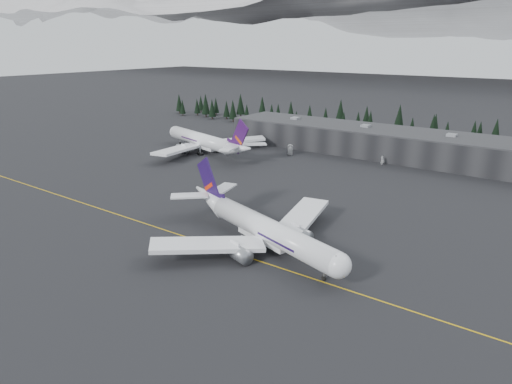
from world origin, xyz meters
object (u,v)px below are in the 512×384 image
Objects in this scene: terminal at (384,142)px; jet_main at (258,225)px; gse_vehicle_a at (290,154)px; gse_vehicle_b at (382,163)px; jet_parked at (207,142)px.

terminal is 119.36m from jet_main.
gse_vehicle_a is 1.37× the size of gse_vehicle_b.
jet_main is 11.79× the size of gse_vehicle_a.
jet_main is 16.18× the size of gse_vehicle_b.
jet_main is 0.93× the size of jet_parked.
gse_vehicle_a is at bearing -134.59° from jet_parked.
gse_vehicle_b is at bearing -1.08° from gse_vehicle_a.
gse_vehicle_a is (-47.03, 92.12, -4.63)m from jet_main.
gse_vehicle_b is (42.75, 8.77, -0.08)m from gse_vehicle_a.
jet_parked reaches higher than gse_vehicle_b.
jet_main is 101.09m from gse_vehicle_b.
gse_vehicle_b is (78.19, 29.09, -5.08)m from jet_parked.
jet_main is at bearing -6.83° from gse_vehicle_b.
jet_parked is (-82.48, 71.80, 0.38)m from jet_main.
jet_parked is at bearing 156.18° from jet_main.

